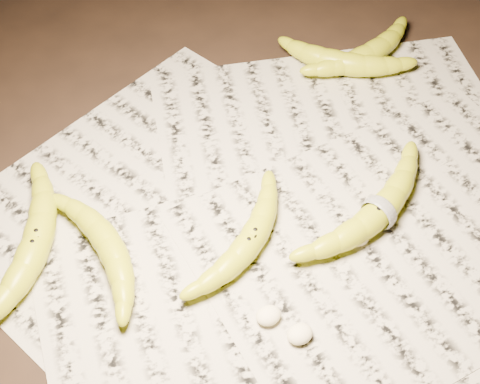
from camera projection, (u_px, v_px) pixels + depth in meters
name	position (u px, v px, depth m)	size (l,w,h in m)	color
ground	(264.00, 221.00, 0.95)	(3.00, 3.00, 0.00)	black
newspaper_patch	(279.00, 214.00, 0.95)	(0.90, 0.70, 0.01)	#B2AC98
banana_left_a	(35.00, 243.00, 0.89)	(0.24, 0.07, 0.04)	#AAB917
banana_left_b	(109.00, 244.00, 0.89)	(0.20, 0.06, 0.04)	#AAB917
banana_center	(250.00, 240.00, 0.89)	(0.20, 0.06, 0.04)	#AAB917
banana_taped	(379.00, 211.00, 0.92)	(0.25, 0.07, 0.04)	#AAB917
banana_upper_a	(368.00, 53.00, 1.14)	(0.20, 0.06, 0.04)	#AAB917
banana_upper_b	(343.00, 61.00, 1.12)	(0.20, 0.07, 0.04)	#AAB917
measuring_tape	(379.00, 211.00, 0.92)	(0.05, 0.05, 0.00)	white
flesh_chunk_a	(269.00, 314.00, 0.83)	(0.03, 0.03, 0.02)	#FFEFC5
flesh_chunk_b	(300.00, 333.00, 0.82)	(0.03, 0.03, 0.02)	#FFEFC5
flesh_chunk_c	(359.00, 236.00, 0.91)	(0.03, 0.02, 0.02)	#FFEFC5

